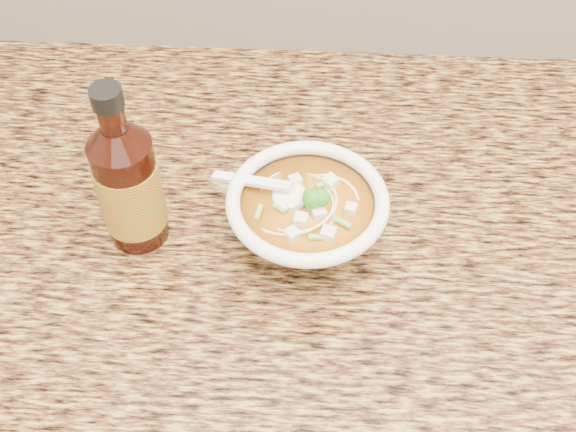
{
  "coord_description": "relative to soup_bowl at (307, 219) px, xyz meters",
  "views": [
    {
      "loc": [
        -0.19,
        1.16,
        1.53
      ],
      "look_at": [
        -0.21,
        1.64,
        0.94
      ],
      "focal_mm": 45.0,
      "sensor_mm": 36.0,
      "label": 1
    }
  ],
  "objects": [
    {
      "name": "cabinet",
      "position": [
        0.2,
        0.03,
        -0.51
      ],
      "size": [
        4.0,
        0.65,
        0.86
      ],
      "primitive_type": "cube",
      "color": "black",
      "rests_on": "ground"
    },
    {
      "name": "counter_slab",
      "position": [
        0.2,
        0.03,
        -0.06
      ],
      "size": [
        4.0,
        0.68,
        0.04
      ],
      "primitive_type": "cube",
      "color": "olive",
      "rests_on": "cabinet"
    },
    {
      "name": "soup_bowl",
      "position": [
        0.0,
        0.0,
        0.0
      ],
      "size": [
        0.19,
        0.17,
        0.09
      ],
      "rotation": [
        0.0,
        0.0,
        0.33
      ],
      "color": "white",
      "rests_on": "counter_slab"
    },
    {
      "name": "hot_sauce_bottle",
      "position": [
        -0.18,
        0.0,
        0.04
      ],
      "size": [
        0.09,
        0.09,
        0.2
      ],
      "rotation": [
        0.0,
        0.0,
        -0.33
      ],
      "color": "#3F1108",
      "rests_on": "counter_slab"
    }
  ]
}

